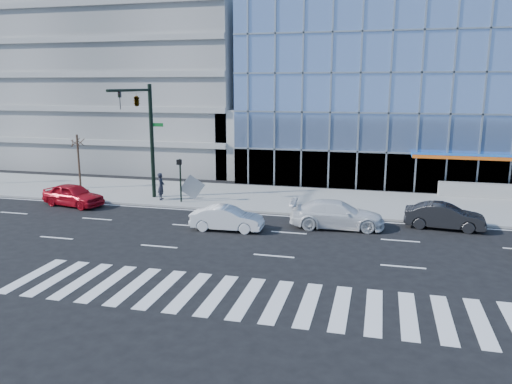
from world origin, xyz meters
TOP-DOWN VIEW (x-y plane):
  - ground at (0.00, 0.00)m, footprint 160.00×160.00m
  - sidewalk at (0.00, 8.00)m, footprint 120.00×8.00m
  - theatre_building at (14.00, 26.00)m, footprint 42.00×26.00m
  - parking_garage at (-20.00, 26.00)m, footprint 24.00×24.00m
  - ramp_block at (-6.00, 18.00)m, footprint 6.00×8.00m
  - tower_backdrop at (-30.00, 70.00)m, footprint 14.00×14.00m
  - traffic_signal at (-11.00, 4.57)m, footprint 1.14×5.74m
  - ped_signal_post at (-8.50, 4.94)m, footprint 0.30×0.33m
  - street_tree_near at (-18.00, 7.50)m, footprint 1.10×1.10m
  - white_suv at (2.49, 1.69)m, footprint 5.56×2.62m
  - white_sedan at (-3.51, -0.29)m, footprint 4.18×1.60m
  - dark_sedan at (8.49, 3.00)m, footprint 4.53×1.95m
  - red_sedan at (-15.41, 2.71)m, footprint 4.72×2.65m
  - pedestrian at (-10.11, 5.30)m, footprint 0.58×0.77m
  - tilted_panel at (-7.97, 5.79)m, footprint 1.72×0.69m

SIDE VIEW (x-z plane):
  - ground at x=0.00m, z-range 0.00..0.00m
  - sidewalk at x=0.00m, z-range 0.00..0.15m
  - white_sedan at x=-3.51m, z-range 0.00..1.36m
  - dark_sedan at x=8.49m, z-range 0.00..1.45m
  - red_sedan at x=-15.41m, z-range 0.00..1.52m
  - white_suv at x=2.49m, z-range 0.00..1.57m
  - tilted_panel at x=-7.97m, z-range 0.15..1.97m
  - pedestrian at x=-10.11m, z-range 0.15..2.06m
  - ped_signal_post at x=-8.50m, z-range 0.64..3.64m
  - ramp_block at x=-6.00m, z-range 0.00..6.00m
  - street_tree_near at x=-18.00m, z-range 1.66..5.89m
  - traffic_signal at x=-11.00m, z-range 2.16..10.16m
  - theatre_building at x=14.00m, z-range 0.00..15.00m
  - parking_garage at x=-20.00m, z-range 0.00..20.00m
  - tower_backdrop at x=-30.00m, z-range 0.00..48.00m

